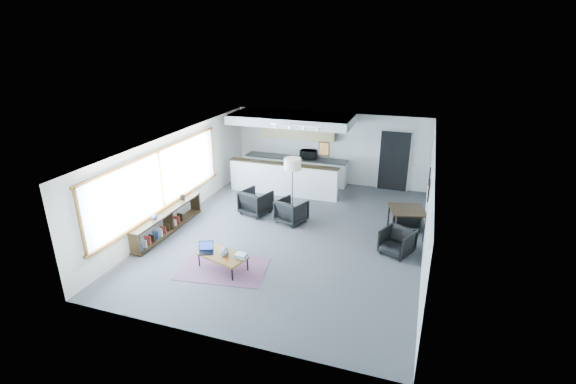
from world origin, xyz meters
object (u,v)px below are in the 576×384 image
(dining_table, at_px, (407,211))
(dining_chair_far, at_px, (406,220))
(floor_lamp, at_px, (293,166))
(armchair_left, at_px, (256,201))
(dining_chair_near, at_px, (397,243))
(ceramic_pot, at_px, (224,252))
(book_stack, at_px, (241,255))
(armchair_right, at_px, (292,210))
(microwave, at_px, (308,154))
(laptop, at_px, (206,249))
(coffee_table, at_px, (223,256))

(dining_table, relative_size, dining_chair_far, 1.92)
(floor_lamp, bearing_deg, armchair_left, -163.82)
(dining_chair_near, bearing_deg, ceramic_pot, -126.88)
(ceramic_pot, bearing_deg, book_stack, 12.59)
(armchair_right, relative_size, microwave, 1.37)
(laptop, xyz_separation_m, ceramic_pot, (0.51, -0.06, 0.04))
(dining_table, height_order, dining_chair_near, dining_table)
(floor_lamp, bearing_deg, coffee_table, -99.17)
(ceramic_pot, distance_m, microwave, 6.52)
(laptop, bearing_deg, armchair_left, 66.73)
(book_stack, xyz_separation_m, microwave, (-0.23, 6.40, 0.70))
(laptop, bearing_deg, coffee_table, -26.23)
(laptop, bearing_deg, dining_chair_far, 14.30)
(coffee_table, relative_size, armchair_right, 1.65)
(ceramic_pot, bearing_deg, dining_chair_near, 29.02)
(dining_table, relative_size, microwave, 1.98)
(dining_chair_far, xyz_separation_m, microwave, (-3.73, 2.90, 0.83))
(dining_table, bearing_deg, armchair_left, 179.60)
(book_stack, bearing_deg, armchair_right, 84.74)
(book_stack, xyz_separation_m, armchair_right, (0.27, 2.93, -0.03))
(laptop, distance_m, armchair_left, 3.21)
(laptop, relative_size, microwave, 0.76)
(coffee_table, height_order, laptop, laptop)
(floor_lamp, distance_m, dining_chair_near, 3.79)
(armchair_right, distance_m, floor_lamp, 1.31)
(dining_chair_near, bearing_deg, book_stack, -125.25)
(laptop, height_order, armchair_right, armchair_right)
(floor_lamp, xyz_separation_m, dining_chair_far, (3.39, 0.01, -1.26))
(ceramic_pot, height_order, dining_table, dining_table)
(microwave, bearing_deg, armchair_left, -102.66)
(coffee_table, relative_size, dining_chair_near, 2.03)
(dining_chair_far, bearing_deg, ceramic_pot, 29.18)
(armchair_right, height_order, dining_table, armchair_right)
(book_stack, height_order, floor_lamp, floor_lamp)
(armchair_left, bearing_deg, coffee_table, 116.48)
(armchair_right, bearing_deg, dining_table, -154.51)
(armchair_right, xyz_separation_m, floor_lamp, (-0.16, 0.57, 1.17))
(armchair_right, distance_m, dining_table, 3.25)
(book_stack, xyz_separation_m, dining_table, (3.50, 3.15, 0.29))
(ceramic_pot, height_order, armchair_right, armchair_right)
(armchair_right, bearing_deg, dining_chair_far, -148.41)
(armchair_right, xyz_separation_m, dining_table, (3.23, 0.22, 0.32))
(dining_table, bearing_deg, dining_chair_far, 90.00)
(dining_chair_near, bearing_deg, armchair_left, -171.32)
(armchair_left, bearing_deg, book_stack, 124.43)
(armchair_right, bearing_deg, coffee_table, 97.79)
(ceramic_pot, relative_size, dining_chair_far, 0.39)
(laptop, bearing_deg, armchair_right, 44.02)
(coffee_table, height_order, dining_table, dining_table)
(dining_chair_far, bearing_deg, book_stack, 31.46)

